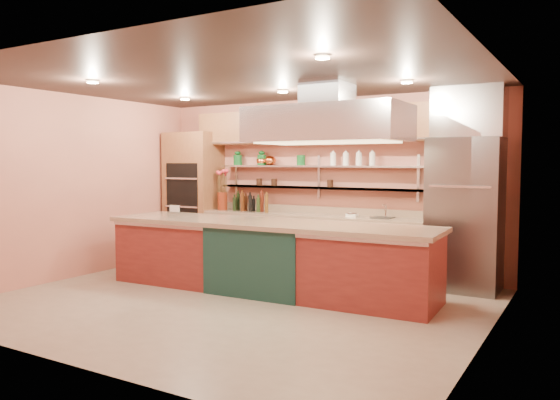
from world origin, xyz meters
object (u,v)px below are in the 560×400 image
Objects in this scene: island at (267,256)px; green_canister at (301,160)px; kitchen_scale at (352,214)px; flower_vase at (223,201)px; copper_kettle at (270,161)px; refrigerator at (465,214)px.

green_canister is at bearing 100.29° from island.
flower_vase is at bearing 176.24° from kitchen_scale.
island is 1.66m from kitchen_scale.
kitchen_scale is 1.32m from green_canister.
island is 28.71× the size of kitchen_scale.
island is 14.86× the size of flower_vase.
kitchen_scale is at bearing -12.33° from green_canister.
island is at bearing -59.97° from copper_kettle.
copper_kettle is 0.60m from green_canister.
copper_kettle is at bearing 117.74° from island.
kitchen_scale is 1.81m from copper_kettle.
flower_vase is 1.55× the size of copper_kettle.
refrigerator is at bearing -0.14° from flower_vase.
copper_kettle is 1.19× the size of green_canister.
island is at bearing -147.91° from refrigerator.
kitchen_scale is (-1.68, 0.01, -0.07)m from refrigerator.
refrigerator is at bearing -4.01° from copper_kettle.
island is 23.03× the size of copper_kettle.
refrigerator reaches higher than island.
flower_vase is at bearing -171.35° from green_canister.
green_canister reaches higher than flower_vase.
green_canister is at bearing 163.91° from kitchen_scale.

